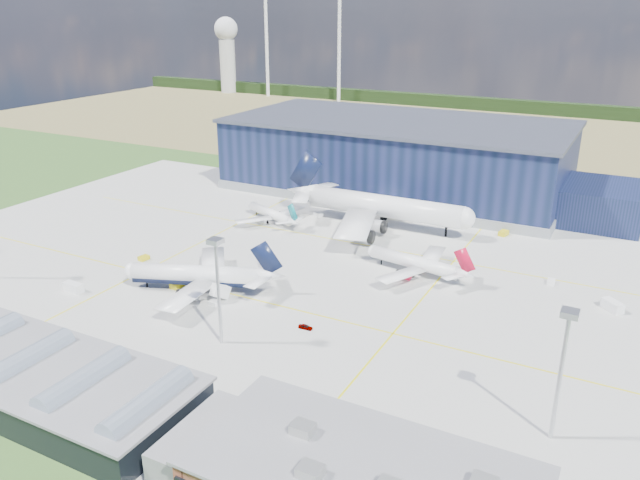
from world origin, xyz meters
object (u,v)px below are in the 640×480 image
at_px(light_mast_center, 217,274).
at_px(gse_tug_c, 503,233).
at_px(light_mast_east, 563,355).
at_px(airliner_red, 414,256).
at_px(car_b, 260,418).
at_px(gse_tug_a, 177,285).
at_px(gse_van_a, 73,287).
at_px(gse_cart_a, 551,282).
at_px(airstair, 220,295).
at_px(airliner_regional, 271,209).
at_px(gse_van_b, 613,306).
at_px(gse_cart_b, 319,214).
at_px(car_a, 305,327).
at_px(airliner_navy, 195,265).
at_px(hangar, 404,160).
at_px(gse_tug_b, 144,258).
at_px(airliner_widebody, 385,195).

distance_m(light_mast_center, gse_tug_c, 100.40).
xyz_separation_m(light_mast_east, airliner_red, (-41.92, 52.00, -10.31)).
bearing_deg(car_b, gse_tug_a, 32.70).
relative_size(gse_van_a, car_b, 1.53).
bearing_deg(gse_cart_a, airstair, -149.11).
distance_m(airliner_red, gse_tug_c, 42.72).
distance_m(airliner_regional, gse_van_a, 68.45).
distance_m(light_mast_center, car_b, 31.50).
relative_size(airliner_regional, car_b, 7.90).
bearing_deg(gse_tug_c, light_mast_center, -99.21).
xyz_separation_m(gse_van_b, gse_tug_c, (-32.93, 38.50, -0.43)).
height_order(gse_cart_b, car_a, gse_cart_b).
height_order(light_mast_east, airliner_navy, light_mast_east).
bearing_deg(airliner_regional, gse_cart_b, -108.26).
distance_m(airliner_red, car_b, 70.18).
distance_m(gse_van_b, car_a, 70.49).
relative_size(airliner_regional, gse_van_b, 5.26).
distance_m(hangar, car_b, 146.01).
bearing_deg(gse_tug_b, light_mast_center, -20.85).
xyz_separation_m(gse_cart_a, car_b, (-34.56, -80.00, -0.03)).
bearing_deg(gse_tug_c, airliner_red, -96.79).
bearing_deg(light_mast_east, airliner_red, 128.87).
bearing_deg(car_b, airstair, 23.64).
height_order(airliner_regional, gse_van_a, airliner_regional).
relative_size(gse_tug_c, car_b, 1.00).
bearing_deg(gse_cart_a, airliner_navy, -153.33).
xyz_separation_m(gse_cart_a, airstair, (-67.67, -45.96, 0.92)).
distance_m(gse_van_b, car_b, 86.80).
distance_m(gse_tug_b, gse_cart_a, 107.19).
xyz_separation_m(airliner_regional, car_b, (52.78, -88.00, -3.82)).
relative_size(airliner_navy, car_a, 12.70).
xyz_separation_m(gse_tug_a, gse_van_b, (96.07, 36.53, 0.43)).
distance_m(airliner_navy, gse_cart_a, 88.31).
bearing_deg(gse_tug_a, airliner_widebody, 66.94).
relative_size(hangar, gse_cart_b, 47.72).
height_order(gse_tug_b, car_b, gse_tug_b).
distance_m(hangar, gse_tug_c, 56.42).
height_order(gse_cart_a, gse_cart_b, gse_cart_b).
distance_m(light_mast_center, light_mast_east, 65.00).
relative_size(airliner_widebody, gse_tug_b, 22.76).
bearing_deg(gse_tug_c, airliner_widebody, -152.05).
bearing_deg(gse_tug_b, gse_tug_c, 47.73).
height_order(light_mast_center, gse_cart_a, light_mast_center).
bearing_deg(airliner_red, airliner_widebody, -45.83).
bearing_deg(airliner_widebody, airliner_regional, -159.99).
xyz_separation_m(airliner_regional, gse_tug_a, (5.91, -53.02, -3.64)).
height_order(gse_tug_a, gse_cart_a, gse_tug_a).
distance_m(gse_tug_c, car_b, 111.20).
distance_m(hangar, gse_cart_a, 89.56).
height_order(gse_cart_a, airstair, airstair).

